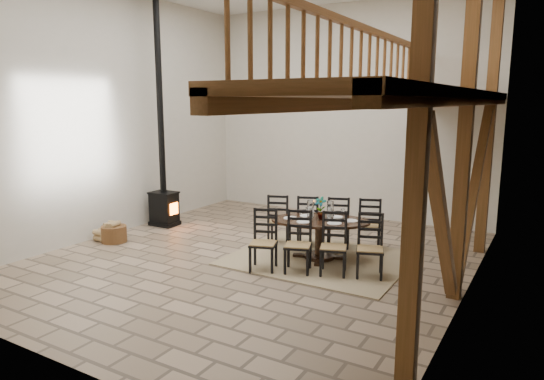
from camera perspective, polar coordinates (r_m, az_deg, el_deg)
The scene contains 7 objects.
ground at distance 8.70m, azimuth -2.08°, elevation -8.07°, with size 8.00×8.00×0.00m, color #9B8167.
room_shell at distance 7.68m, azimuth 5.44°, elevation 12.29°, with size 7.02×8.02×5.01m.
rug at distance 8.72m, azimuth 5.60°, elevation -8.00°, with size 3.00×2.50×0.02m, color tan.
dining_table at distance 8.62m, azimuth 5.65°, elevation -5.76°, with size 2.66×2.54×1.12m.
wood_stove at distance 11.02m, azimuth -12.72°, elevation 1.75°, with size 0.61×0.47×5.00m.
log_basket at distance 10.15m, azimuth -18.10°, elevation -4.85°, with size 0.49×0.49×0.41m.
log_stack at distance 10.27m, azimuth -19.27°, elevation -5.09°, with size 0.35×0.25×0.24m.
Camera 1 is at (4.47, -6.94, 2.75)m, focal length 32.00 mm.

